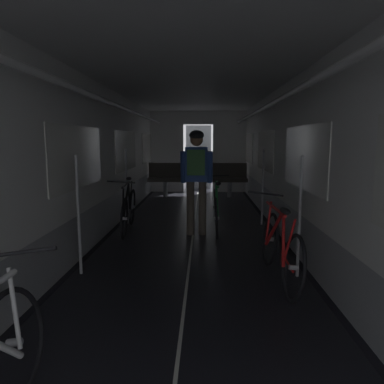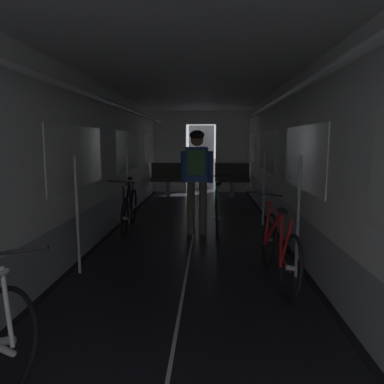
# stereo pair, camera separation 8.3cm
# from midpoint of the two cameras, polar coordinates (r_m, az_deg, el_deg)

# --- Properties ---
(train_car_shell) EXTENTS (3.14, 12.34, 2.57)m
(train_car_shell) POSITION_cam_midpoint_polar(r_m,az_deg,el_deg) (5.53, 0.49, 9.58)
(train_car_shell) COLOR black
(train_car_shell) RESTS_ON ground
(bench_seat_far_left) EXTENTS (0.98, 0.51, 0.95)m
(bench_seat_far_left) POSITION_cam_midpoint_polar(r_m,az_deg,el_deg) (10.11, -3.62, 2.50)
(bench_seat_far_left) COLOR gray
(bench_seat_far_left) RESTS_ON ground
(bench_seat_far_right) EXTENTS (0.98, 0.51, 0.95)m
(bench_seat_far_right) POSITION_cam_midpoint_polar(r_m,az_deg,el_deg) (10.07, 6.63, 2.44)
(bench_seat_far_right) COLOR gray
(bench_seat_far_right) RESTS_ON ground
(bicycle_black) EXTENTS (0.44, 1.69, 0.95)m
(bicycle_black) POSITION_cam_midpoint_polar(r_m,az_deg,el_deg) (6.31, -9.58, -2.71)
(bicycle_black) COLOR black
(bicycle_black) RESTS_ON ground
(bicycle_red) EXTENTS (0.44, 1.69, 0.95)m
(bicycle_red) POSITION_cam_midpoint_polar(r_m,az_deg,el_deg) (4.15, 14.10, -8.62)
(bicycle_red) COLOR black
(bicycle_red) RESTS_ON ground
(person_cyclist_aisle) EXTENTS (0.53, 0.39, 1.73)m
(person_cyclist_aisle) POSITION_cam_midpoint_polar(r_m,az_deg,el_deg) (5.86, 1.18, 3.36)
(person_cyclist_aisle) COLOR brown
(person_cyclist_aisle) RESTS_ON ground
(bicycle_green_in_aisle) EXTENTS (0.44, 1.69, 0.94)m
(bicycle_green_in_aisle) POSITION_cam_midpoint_polar(r_m,az_deg,el_deg) (6.22, 4.35, -2.78)
(bicycle_green_in_aisle) COLOR black
(bicycle_green_in_aisle) RESTS_ON ground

